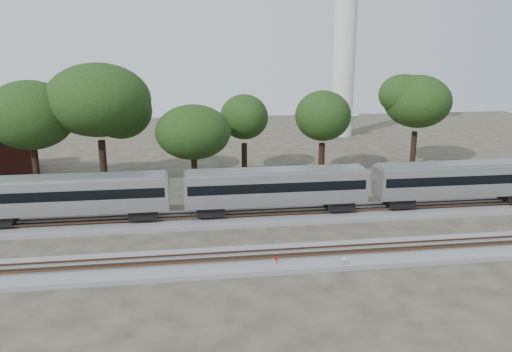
{
  "coord_description": "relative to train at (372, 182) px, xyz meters",
  "views": [
    {
      "loc": [
        -1.84,
        -39.14,
        16.07
      ],
      "look_at": [
        4.44,
        5.0,
        4.53
      ],
      "focal_mm": 35.0,
      "sensor_mm": 36.0,
      "label": 1
    }
  ],
  "objects": [
    {
      "name": "ground",
      "position": [
        -16.06,
        -6.0,
        -3.21
      ],
      "size": [
        160.0,
        160.0,
        0.0
      ],
      "primitive_type": "plane",
      "color": "#383328",
      "rests_on": "ground"
    },
    {
      "name": "track_far",
      "position": [
        -16.06,
        -0.0,
        -3.01
      ],
      "size": [
        160.0,
        5.0,
        0.73
      ],
      "color": "slate",
      "rests_on": "ground"
    },
    {
      "name": "track_near",
      "position": [
        -16.06,
        -10.0,
        -3.01
      ],
      "size": [
        160.0,
        5.0,
        0.73
      ],
      "color": "slate",
      "rests_on": "ground"
    },
    {
      "name": "train",
      "position": [
        0.0,
        0.0,
        0.0
      ],
      "size": [
        109.48,
        3.13,
        4.61
      ],
      "color": "silver",
      "rests_on": "ground"
    },
    {
      "name": "switch_stand_red",
      "position": [
        -11.54,
        -11.35,
        -2.59
      ],
      "size": [
        0.31,
        0.06,
        0.97
      ],
      "rotation": [
        0.0,
        0.0,
        0.09
      ],
      "color": "#512D19",
      "rests_on": "ground"
    },
    {
      "name": "switch_stand_white",
      "position": [
        -6.58,
        -12.14,
        -2.59
      ],
      "size": [
        0.31,
        0.06,
        0.97
      ],
      "rotation": [
        0.0,
        0.0,
        -0.04
      ],
      "color": "#512D19",
      "rests_on": "ground"
    },
    {
      "name": "switch_lever",
      "position": [
        -7.58,
        -11.98,
        -3.06
      ],
      "size": [
        0.56,
        0.42,
        0.3
      ],
      "primitive_type": "cube",
      "rotation": [
        0.0,
        0.0,
        0.26
      ],
      "color": "#512D19",
      "rests_on": "ground"
    },
    {
      "name": "tree_2",
      "position": [
        -35.05,
        13.44,
        5.47
      ],
      "size": [
        8.84,
        8.84,
        12.46
      ],
      "color": "black",
      "rests_on": "ground"
    },
    {
      "name": "tree_3",
      "position": [
        -27.71,
        14.31,
        6.97
      ],
      "size": [
        10.36,
        10.36,
        14.61
      ],
      "color": "black",
      "rests_on": "ground"
    },
    {
      "name": "tree_4",
      "position": [
        -17.07,
        11.34,
        3.48
      ],
      "size": [
        6.83,
        6.83,
        9.63
      ],
      "color": "black",
      "rests_on": "ground"
    },
    {
      "name": "tree_5",
      "position": [
        -10.46,
        17.9,
        4.22
      ],
      "size": [
        7.58,
        7.58,
        10.68
      ],
      "color": "black",
      "rests_on": "ground"
    },
    {
      "name": "tree_6",
      "position": [
        -0.63,
        15.98,
        4.43
      ],
      "size": [
        7.79,
        7.79,
        10.98
      ],
      "color": "black",
      "rests_on": "ground"
    },
    {
      "name": "tree_7",
      "position": [
        13.22,
        18.82,
        5.74
      ],
      "size": [
        9.12,
        9.12,
        12.85
      ],
      "color": "black",
      "rests_on": "ground"
    }
  ]
}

